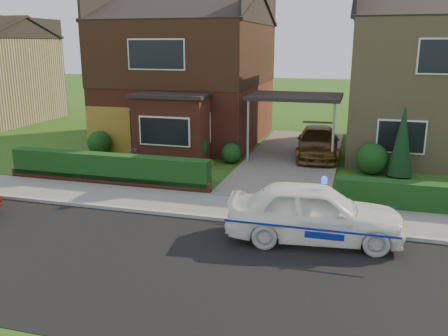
% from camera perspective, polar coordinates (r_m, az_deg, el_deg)
% --- Properties ---
extents(ground, '(120.00, 120.00, 0.00)m').
position_cam_1_polar(ground, '(10.54, -0.05, -12.69)').
color(ground, '#245216').
rests_on(ground, ground).
extents(road, '(60.00, 6.00, 0.02)m').
position_cam_1_polar(road, '(10.54, -0.05, -12.69)').
color(road, black).
rests_on(road, ground).
extents(kerb, '(60.00, 0.16, 0.12)m').
position_cam_1_polar(kerb, '(13.21, 3.60, -6.55)').
color(kerb, '#9E9993').
rests_on(kerb, ground).
extents(sidewalk, '(60.00, 2.00, 0.10)m').
position_cam_1_polar(sidewalk, '(14.18, 4.51, -5.09)').
color(sidewalk, slate).
rests_on(sidewalk, ground).
extents(driveway, '(3.80, 12.00, 0.12)m').
position_cam_1_polar(driveway, '(20.72, 8.31, 1.23)').
color(driveway, '#666059').
rests_on(driveway, ground).
extents(house_left, '(7.50, 9.53, 7.25)m').
position_cam_1_polar(house_left, '(24.39, -4.28, 12.28)').
color(house_left, brown).
rests_on(house_left, ground).
extents(house_right, '(7.50, 8.06, 7.25)m').
position_cam_1_polar(house_right, '(23.24, 24.27, 10.56)').
color(house_right, '#9D8A60').
rests_on(house_right, ground).
extents(carport_link, '(3.80, 3.00, 2.77)m').
position_cam_1_polar(carport_link, '(20.23, 8.57, 8.37)').
color(carport_link, black).
rests_on(carport_link, ground).
extents(garage_door, '(2.20, 0.10, 2.10)m').
position_cam_1_polar(garage_door, '(22.15, -13.69, 4.46)').
color(garage_door, brown).
rests_on(garage_door, ground).
extents(dwarf_wall, '(7.70, 0.25, 0.36)m').
position_cam_1_polar(dwarf_wall, '(17.21, -13.93, -1.45)').
color(dwarf_wall, brown).
rests_on(dwarf_wall, ground).
extents(hedge_left, '(7.50, 0.55, 0.90)m').
position_cam_1_polar(hedge_left, '(17.38, -13.65, -1.88)').
color(hedge_left, '#123A15').
rests_on(hedge_left, ground).
extents(shrub_left_far, '(1.08, 1.08, 1.08)m').
position_cam_1_polar(shrub_left_far, '(21.97, -14.76, 2.96)').
color(shrub_left_far, '#123A15').
rests_on(shrub_left_far, ground).
extents(shrub_left_mid, '(1.32, 1.32, 1.32)m').
position_cam_1_polar(shrub_left_mid, '(19.88, -3.80, 2.56)').
color(shrub_left_mid, '#123A15').
rests_on(shrub_left_mid, ground).
extents(shrub_left_near, '(0.84, 0.84, 0.84)m').
position_cam_1_polar(shrub_left_near, '(19.75, 0.88, 1.79)').
color(shrub_left_near, '#123A15').
rests_on(shrub_left_near, ground).
extents(shrub_right_near, '(1.20, 1.20, 1.20)m').
position_cam_1_polar(shrub_right_near, '(18.89, 17.36, 1.07)').
color(shrub_right_near, '#123A15').
rests_on(shrub_right_near, ground).
extents(conifer_a, '(0.90, 0.90, 2.60)m').
position_cam_1_polar(conifer_a, '(18.61, 20.61, 2.80)').
color(conifer_a, black).
rests_on(conifer_a, ground).
extents(police_car, '(4.03, 4.56, 1.66)m').
position_cam_1_polar(police_car, '(12.14, 10.82, -5.29)').
color(police_car, white).
rests_on(police_car, ground).
extents(driveway_car, '(2.08, 4.41, 1.24)m').
position_cam_1_polar(driveway_car, '(20.74, 11.23, 3.05)').
color(driveway_car, brown).
rests_on(driveway_car, driveway).
extents(potted_plant_a, '(0.47, 0.34, 0.85)m').
position_cam_1_polar(potted_plant_a, '(19.48, -21.11, 0.61)').
color(potted_plant_a, gray).
rests_on(potted_plant_a, ground).
extents(potted_plant_b, '(0.55, 0.50, 0.83)m').
position_cam_1_polar(potted_plant_b, '(17.06, -1.98, -0.32)').
color(potted_plant_b, gray).
rests_on(potted_plant_b, ground).
extents(potted_plant_c, '(0.52, 0.52, 0.82)m').
position_cam_1_polar(potted_plant_c, '(19.27, -10.69, 1.17)').
color(potted_plant_c, gray).
rests_on(potted_plant_c, ground).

